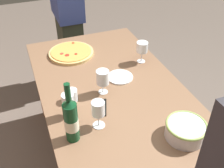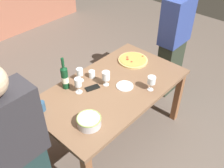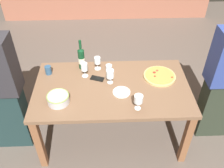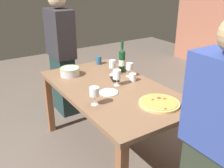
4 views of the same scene
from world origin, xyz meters
The scene contains 13 objects.
ground_plane centered at (0.00, 0.00, 0.00)m, with size 8.00×8.00×0.00m, color #62564C.
dining_table centered at (0.00, 0.00, 0.66)m, with size 1.60×0.90×0.75m.
pizza centered at (0.52, 0.14, 0.76)m, with size 0.34×0.34×0.03m.
serving_bowl centered at (-0.52, -0.21, 0.80)m, with size 0.21×0.21×0.09m.
wine_bottle centered at (-0.32, 0.34, 0.88)m, with size 0.07×0.07×0.35m.
wine_glass_near_pizza centered at (-0.02, 0.07, 0.86)m, with size 0.08×0.08×0.16m.
wine_glass_by_bottle centered at (-0.28, 0.19, 0.87)m, with size 0.07×0.07×0.17m.
wine_glass_far_left centered at (-0.15, 0.31, 0.85)m, with size 0.07×0.07×0.15m.
wine_glass_far_right centered at (0.23, -0.32, 0.86)m, with size 0.08×0.08×0.16m.
cup_amber centered at (-0.02, 0.27, 0.79)m, with size 0.07×0.07×0.08m, color white.
cup_ceramic centered at (-0.68, 0.25, 0.80)m, with size 0.07×0.07×0.09m, color #2E5477.
side_plate centered at (0.09, -0.09, 0.76)m, with size 0.18×0.18×0.01m, color white.
cell_phone centered at (-0.15, 0.13, 0.76)m, with size 0.07×0.14×0.01m, color black.
Camera 3 is at (-0.08, -1.91, 2.41)m, focal length 39.56 mm.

